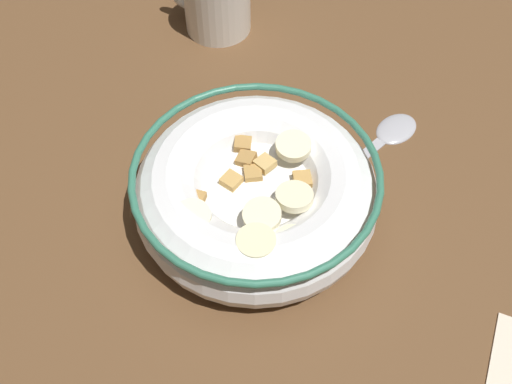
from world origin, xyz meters
TOP-DOWN VIEW (x-y plane):
  - ground_plane at (0.00, 0.00)cm, footprint 100.54×100.54cm
  - cereal_bowl at (-0.02, 0.03)cm, footprint 19.74×19.74cm
  - spoon at (-7.95, -12.67)cm, footprint 7.36×13.66cm

SIDE VIEW (x-z plane):
  - ground_plane at x=0.00cm, z-range -2.00..0.00cm
  - spoon at x=-7.95cm, z-range -0.05..0.75cm
  - cereal_bowl at x=-0.02cm, z-range 0.16..6.15cm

